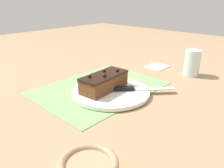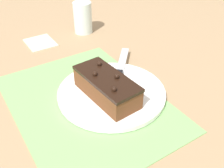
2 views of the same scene
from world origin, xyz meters
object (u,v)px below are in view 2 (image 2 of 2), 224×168
cake_plate (112,93)px  drinking_glass (83,18)px  chocolate_cake (106,86)px  serving_knife (119,72)px

cake_plate → drinking_glass: size_ratio=2.44×
chocolate_cake → serving_knife: bearing=128.7°
drinking_glass → cake_plate: bearing=-17.5°
serving_knife → cake_plate: bearing=-96.0°
cake_plate → drinking_glass: drinking_glass is taller
chocolate_cake → cake_plate: bearing=117.2°
chocolate_cake → drinking_glass: drinking_glass is taller
chocolate_cake → serving_knife: size_ratio=1.07×
serving_knife → drinking_glass: size_ratio=1.55×
chocolate_cake → serving_knife: (-0.07, 0.08, -0.02)m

